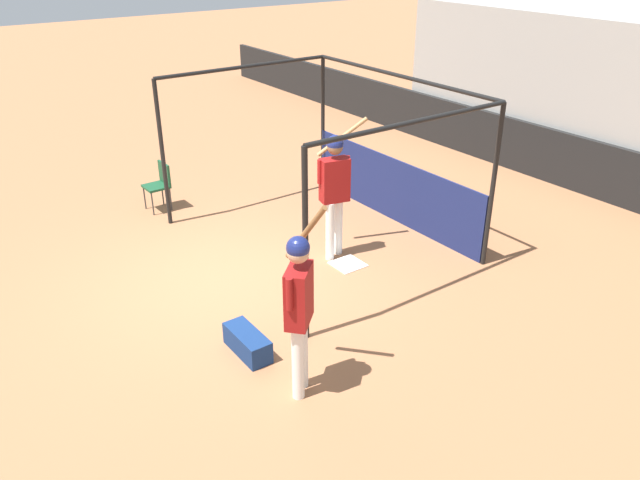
{
  "coord_description": "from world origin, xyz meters",
  "views": [
    {
      "loc": [
        7.04,
        -3.45,
        4.47
      ],
      "look_at": [
        1.46,
        0.56,
        1.05
      ],
      "focal_mm": 35.0,
      "sensor_mm": 36.0,
      "label": 1
    }
  ],
  "objects_px": {
    "player_batter": "(335,184)",
    "equipment_bag": "(247,343)",
    "player_waiting": "(299,301)",
    "folding_chair": "(160,181)"
  },
  "relations": [
    {
      "from": "player_batter",
      "to": "equipment_bag",
      "type": "xyz_separation_m",
      "value": [
        1.37,
        -2.29,
        -1.03
      ]
    },
    {
      "from": "player_batter",
      "to": "player_waiting",
      "type": "xyz_separation_m",
      "value": [
        2.28,
        -2.17,
        -0.04
      ]
    },
    {
      "from": "player_batter",
      "to": "player_waiting",
      "type": "bearing_deg",
      "value": -119.97
    },
    {
      "from": "player_waiting",
      "to": "player_batter",
      "type": "bearing_deg",
      "value": 3.53
    },
    {
      "from": "folding_chair",
      "to": "equipment_bag",
      "type": "xyz_separation_m",
      "value": [
        4.59,
        -0.89,
        -0.38
      ]
    },
    {
      "from": "player_waiting",
      "to": "folding_chair",
      "type": "xyz_separation_m",
      "value": [
        -5.51,
        0.76,
        -0.62
      ]
    },
    {
      "from": "player_waiting",
      "to": "equipment_bag",
      "type": "relative_size",
      "value": 2.99
    },
    {
      "from": "player_batter",
      "to": "equipment_bag",
      "type": "height_order",
      "value": "player_batter"
    },
    {
      "from": "player_waiting",
      "to": "folding_chair",
      "type": "distance_m",
      "value": 5.6
    },
    {
      "from": "player_waiting",
      "to": "folding_chair",
      "type": "height_order",
      "value": "player_waiting"
    }
  ]
}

